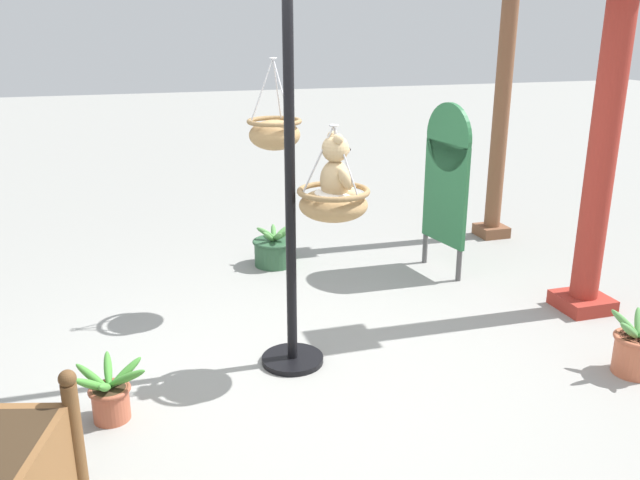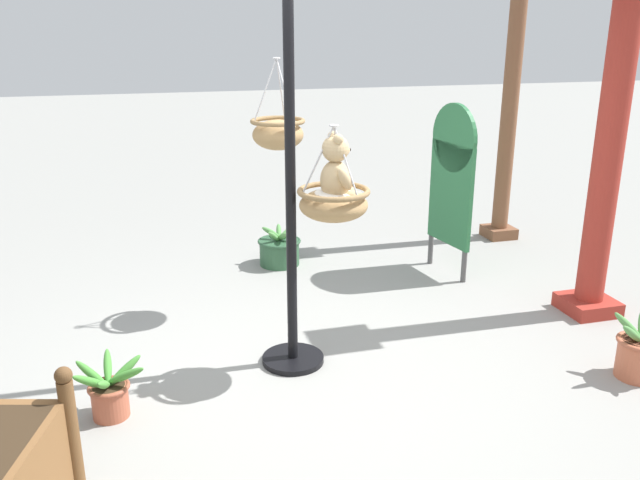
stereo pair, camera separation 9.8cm
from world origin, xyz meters
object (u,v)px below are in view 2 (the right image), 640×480
Objects in this scene: display_pole_central at (291,250)px; potted_plant_flowering_red at (109,393)px; teddy_bear at (337,172)px; potted_plant_tall_leafy at (279,249)px; greenhouse_pillar_right at (509,112)px; display_sign_board at (452,175)px; potted_plant_bushy_green at (639,353)px; hanging_basket_left_high at (278,133)px; hanging_basket_with_teddy at (334,202)px; greenhouse_pillar_left at (608,158)px.

display_pole_central is 1.46m from potted_plant_flowering_red.
teddy_bear is at bearing 98.41° from potted_plant_flowering_red.
potted_plant_tall_leafy is (-2.13, 0.06, -1.24)m from teddy_bear.
greenhouse_pillar_right is 1.79× the size of display_sign_board.
potted_plant_bushy_green is at bearing 9.77° from display_sign_board.
hanging_basket_left_high is 3.05m from potted_plant_bushy_green.
potted_plant_tall_leafy is (-2.13, 0.08, -1.04)m from hanging_basket_with_teddy.
potted_plant_flowering_red is at bearing -58.13° from greenhouse_pillar_right.
display_sign_board is (-2.17, -0.37, 0.78)m from potted_plant_bushy_green.
hanging_basket_with_teddy is 1.32× the size of potted_plant_flowering_red.
hanging_basket_with_teddy is 1.39× the size of teddy_bear.
hanging_basket_with_teddy reaches higher than teddy_bear.
greenhouse_pillar_right is 2.87m from potted_plant_tall_leafy.
hanging_basket_left_high is 1.63× the size of potted_plant_bushy_green.
teddy_bear is 2.39m from potted_plant_bushy_green.
potted_plant_bushy_green is (2.82, 1.89, 0.02)m from potted_plant_tall_leafy.
greenhouse_pillar_left is 5.76× the size of potted_plant_flowering_red.
potted_plant_bushy_green is at bearing 70.68° from teddy_bear.
display_sign_board is (-1.16, -0.74, -0.35)m from greenhouse_pillar_left.
hanging_basket_left_high is 3.04m from greenhouse_pillar_right.
potted_plant_flowering_red is at bearing -97.57° from potted_plant_bushy_green.
display_pole_central is 3.69m from greenhouse_pillar_right.
hanging_basket_left_high is at bearing -107.66° from greenhouse_pillar_left.
potted_plant_tall_leafy is at bearing 170.60° from display_pole_central.
display_pole_central is 5.62× the size of potted_plant_flowering_red.
hanging_basket_left_high is 0.26× the size of greenhouse_pillar_left.
greenhouse_pillar_left is 4.02m from potted_plant_flowering_red.
potted_plant_tall_leafy is 0.99× the size of potted_plant_bushy_green.
display_pole_central reaches higher than display_sign_board.
greenhouse_pillar_left reaches higher than hanging_basket_left_high.
display_sign_board is at bearing 126.11° from display_pole_central.
display_pole_central is at bearing -110.57° from potted_plant_bushy_green.
display_sign_board is (-1.72, 3.07, 0.80)m from potted_plant_flowering_red.
greenhouse_pillar_left is at bearing 98.19° from hanging_basket_with_teddy.
hanging_basket_left_high is at bearing 134.57° from potted_plant_flowering_red.
greenhouse_pillar_left is 6.30× the size of potted_plant_tall_leafy.
teddy_bear reaches higher than potted_plant_bushy_green.
greenhouse_pillar_right is at bearing 94.78° from potted_plant_tall_leafy.
teddy_bear is 1.04× the size of potted_plant_tall_leafy.
potted_plant_flowering_red is (1.34, -1.36, -1.32)m from hanging_basket_left_high.
potted_plant_flowering_red is (0.56, -3.81, -1.14)m from greenhouse_pillar_left.
greenhouse_pillar_right is at bearing 121.87° from potted_plant_flowering_red.
display_pole_central is 5.89× the size of teddy_bear.
greenhouse_pillar_right is (-2.02, 0.33, 0.10)m from greenhouse_pillar_left.
display_pole_central is at bearing -9.40° from potted_plant_tall_leafy.
greenhouse_pillar_left reaches higher than hanging_basket_with_teddy.
greenhouse_pillar_right reaches higher than hanging_basket_with_teddy.
greenhouse_pillar_right is at bearing 127.16° from display_pole_central.
hanging_basket_with_teddy is 0.20m from teddy_bear.
potted_plant_flowering_red is 1.09× the size of potted_plant_tall_leafy.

